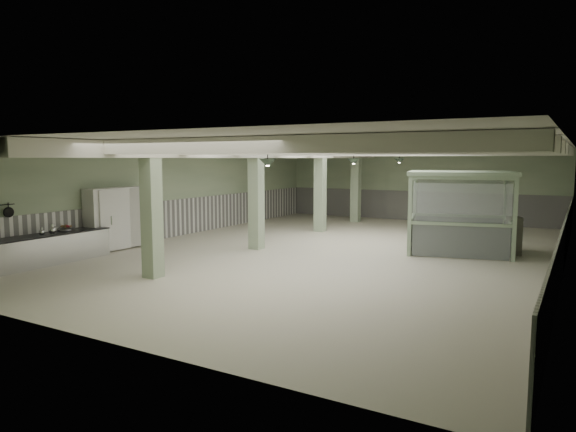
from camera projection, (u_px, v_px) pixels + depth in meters
The scene contains 32 objects.
floor at pixel (333, 251), 17.66m from camera, with size 20.00×20.00×0.00m, color beige.
ceiling at pixel (334, 145), 17.25m from camera, with size 14.00×20.00×0.02m, color beige.
wall_back at pixel (417, 185), 26.06m from camera, with size 14.00×0.02×3.60m, color #AEBF99.
wall_front at pixel (89, 238), 8.85m from camera, with size 14.00×0.02×3.60m, color #AEBF99.
wall_left at pixel (178, 192), 20.93m from camera, with size 0.02×20.00×3.60m, color #AEBF99.
wall_right at pixel (567, 209), 13.98m from camera, with size 0.02×20.00×3.60m, color #AEBF99.
wainscot_left at pixel (179, 217), 21.03m from camera, with size 0.05×19.90×1.50m, color silver.
wainscot_right at pixel (564, 247), 14.11m from camera, with size 0.05×19.90×1.50m, color silver.
wainscot_back at pixel (416, 206), 26.16m from camera, with size 13.90×0.05×1.50m, color silver.
girder at pixel (271, 152), 18.52m from camera, with size 0.45×19.90×0.40m, color beige.
beam_a at pixel (184, 146), 10.82m from camera, with size 13.90×0.35×0.32m, color beige.
beam_b at pixel (251, 148), 12.97m from camera, with size 13.90×0.35×0.32m, color beige.
beam_c at pixel (298, 150), 15.12m from camera, with size 13.90×0.35×0.32m, color beige.
beam_d at pixel (334, 151), 17.27m from camera, with size 13.90×0.35×0.32m, color beige.
beam_e at pixel (362, 152), 19.42m from camera, with size 13.90×0.35×0.32m, color beige.
beam_f at pixel (384, 152), 21.58m from camera, with size 13.90×0.35×0.32m, color beige.
beam_g at pixel (402, 153), 23.73m from camera, with size 13.90×0.35×0.32m, color beige.
column_a at pixel (152, 210), 13.53m from camera, with size 0.42×0.42×3.60m, color #9CB18F.
column_b at pixel (256, 198), 17.83m from camera, with size 0.42×0.42×3.60m, color #9CB18F.
column_c at pixel (320, 190), 22.14m from camera, with size 0.42×0.42×3.60m, color #9CB18F.
column_d at pixel (356, 186), 25.58m from camera, with size 0.42×0.42×3.60m, color #9CB18F.
pendant_front at pixel (268, 163), 12.76m from camera, with size 0.44×0.44×0.22m, color #324233.
pendant_mid at pixel (354, 162), 17.50m from camera, with size 0.44×0.44×0.22m, color #324233.
pendant_back at pixel (399, 161), 21.80m from camera, with size 0.44×0.44×0.22m, color #324233.
prep_counter at pixel (25, 252), 14.83m from camera, with size 0.93×5.34×0.91m.
pitcher_near at pixel (42, 232), 15.10m from camera, with size 0.16×0.19×0.24m, color silver, non-canonical shape.
pitcher_far at pixel (52, 229), 15.36m from camera, with size 0.21×0.25×0.31m, color silver, non-canonical shape.
veg_colander at pixel (65, 228), 16.03m from camera, with size 0.40×0.40×0.18m, color #45454B, non-canonical shape.
skillet_far at pixel (9, 212), 14.68m from camera, with size 0.30×0.30×0.04m, color black.
walkin_cooler at pixel (117, 219), 17.79m from camera, with size 1.06×2.32×2.13m.
guard_booth at pixel (460, 198), 17.28m from camera, with size 3.94×3.55×2.73m.
filing_cabinet at pixel (514, 236), 16.87m from camera, with size 0.41×0.58×1.26m, color #525244.
Camera 1 is at (7.35, -15.86, 3.17)m, focal length 32.00 mm.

